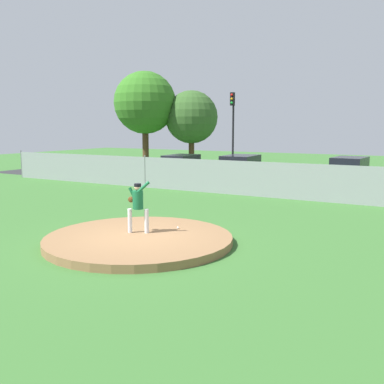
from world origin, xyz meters
TOP-DOWN VIEW (x-y plane):
  - ground_plane at (0.00, 6.00)m, footprint 80.00×80.00m
  - asphalt_strip at (0.00, 14.50)m, footprint 44.00×7.00m
  - pitchers_mound at (0.00, 0.00)m, footprint 5.57×5.57m
  - pitcher_youth at (-0.24, 0.29)m, footprint 0.80×0.34m
  - baseball at (0.57, 1.31)m, footprint 0.07×0.07m
  - chainlink_fence at (0.00, 10.00)m, footprint 34.26×0.07m
  - parked_car_white at (-7.25, 14.74)m, footprint 1.94×4.70m
  - parked_car_slate at (-2.68, 14.02)m, footprint 2.09×4.75m
  - parked_car_teal at (3.44, 14.86)m, footprint 2.05×4.34m
  - traffic_cone_orange at (5.09, 11.81)m, footprint 0.40×0.40m
  - traffic_light_near at (-5.11, 18.26)m, footprint 0.28×0.46m
  - tree_slender_far at (-15.37, 22.17)m, footprint 5.50×5.50m
  - tree_broad_left at (-11.84, 24.33)m, footprint 4.72×4.72m

SIDE VIEW (x-z plane):
  - ground_plane at x=0.00m, z-range 0.00..0.00m
  - asphalt_strip at x=0.00m, z-range 0.00..0.01m
  - pitchers_mound at x=0.00m, z-range 0.00..0.23m
  - traffic_cone_orange at x=5.09m, z-range -0.01..0.54m
  - baseball at x=0.57m, z-range 0.23..0.30m
  - parked_car_white at x=-7.25m, z-range -0.03..1.55m
  - parked_car_slate at x=-2.68m, z-range -0.04..1.70m
  - parked_car_teal at x=3.44m, z-range -0.05..1.73m
  - chainlink_fence at x=0.00m, z-range -0.05..1.79m
  - pitcher_youth at x=-0.24m, z-range 0.36..1.96m
  - traffic_light_near at x=-5.11m, z-range 1.00..6.79m
  - tree_broad_left at x=-11.84m, z-range 0.94..7.58m
  - tree_slender_far at x=-15.37m, z-range 1.37..9.66m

